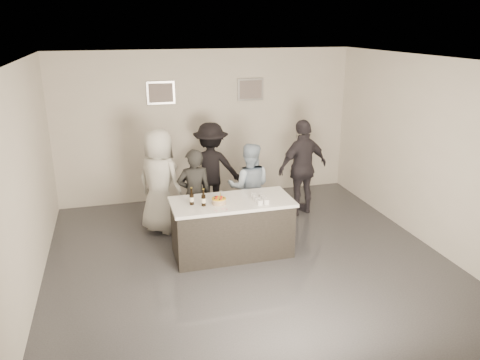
{
  "coord_description": "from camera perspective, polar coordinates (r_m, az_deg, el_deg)",
  "views": [
    {
      "loc": [
        -1.83,
        -6.15,
        3.47
      ],
      "look_at": [
        0.0,
        0.5,
        1.15
      ],
      "focal_mm": 35.0,
      "sensor_mm": 36.0,
      "label": 1
    }
  ],
  "objects": [
    {
      "name": "wall_back",
      "position": [
        9.54,
        -4.02,
        6.63
      ],
      "size": [
        6.0,
        0.04,
        3.0
      ],
      "primitive_type": "cube",
      "color": "silver",
      "rests_on": "ground"
    },
    {
      "name": "picture_left",
      "position": [
        9.26,
        -9.64,
        10.45
      ],
      "size": [
        0.54,
        0.04,
        0.44
      ],
      "primitive_type": "cube",
      "color": "#B2B2B7",
      "rests_on": "wall_back"
    },
    {
      "name": "beer_bottle_b",
      "position": [
        6.91,
        -4.48,
        -2.15
      ],
      "size": [
        0.07,
        0.07,
        0.26
      ],
      "primitive_type": "cylinder",
      "color": "black",
      "rests_on": "bar_counter"
    },
    {
      "name": "candles",
      "position": [
        6.79,
        -2.3,
        -3.65
      ],
      "size": [
        0.24,
        0.08,
        0.01
      ],
      "primitive_type": "cube",
      "color": "pink",
      "rests_on": "bar_counter"
    },
    {
      "name": "picture_right",
      "position": [
        9.61,
        1.28,
        10.99
      ],
      "size": [
        0.54,
        0.04,
        0.44
      ],
      "primitive_type": "cube",
      "color": "#B2B2B7",
      "rests_on": "wall_back"
    },
    {
      "name": "cake",
      "position": [
        7.01,
        -2.59,
        -2.62
      ],
      "size": [
        0.21,
        0.21,
        0.08
      ],
      "primitive_type": "cylinder",
      "color": "yellow",
      "rests_on": "bar_counter"
    },
    {
      "name": "wall_left",
      "position": [
        6.56,
        -24.86,
        -0.67
      ],
      "size": [
        0.04,
        6.0,
        3.0
      ],
      "primitive_type": "cube",
      "color": "silver",
      "rests_on": "ground"
    },
    {
      "name": "ceiling",
      "position": [
        6.44,
        1.22,
        14.39
      ],
      "size": [
        6.0,
        6.0,
        0.0
      ],
      "primitive_type": "plane",
      "rotation": [
        3.14,
        0.0,
        0.0
      ],
      "color": "white"
    },
    {
      "name": "person_guest_left",
      "position": [
        8.09,
        -9.78,
        -0.19
      ],
      "size": [
        1.03,
        1.03,
        1.81
      ],
      "primitive_type": "imported",
      "rotation": [
        0.0,
        0.0,
        2.37
      ],
      "color": "silver",
      "rests_on": "ground"
    },
    {
      "name": "person_guest_right",
      "position": [
        8.82,
        7.66,
        1.52
      ],
      "size": [
        1.14,
        0.7,
        1.81
      ],
      "primitive_type": "imported",
      "rotation": [
        0.0,
        0.0,
        3.4
      ],
      "color": "#2F2B33",
      "rests_on": "ground"
    },
    {
      "name": "wall_front",
      "position": [
        4.14,
        13.18,
        -10.35
      ],
      "size": [
        6.0,
        0.04,
        3.0
      ],
      "primitive_type": "cube",
      "color": "silver",
      "rests_on": "ground"
    },
    {
      "name": "person_guest_back",
      "position": [
        8.84,
        -3.54,
        1.44
      ],
      "size": [
        1.26,
        0.92,
        1.74
      ],
      "primitive_type": "imported",
      "rotation": [
        0.0,
        0.0,
        2.87
      ],
      "color": "black",
      "rests_on": "ground"
    },
    {
      "name": "person_main_blue",
      "position": [
        8.09,
        1.13,
        -0.86
      ],
      "size": [
        0.89,
        0.78,
        1.55
      ],
      "primitive_type": "imported",
      "rotation": [
        0.0,
        0.0,
        2.85
      ],
      "color": "#A1B8D3",
      "rests_on": "ground"
    },
    {
      "name": "beer_bottle_a",
      "position": [
        6.98,
        -5.92,
        -1.99
      ],
      "size": [
        0.07,
        0.07,
        0.26
      ],
      "primitive_type": "cylinder",
      "color": "black",
      "rests_on": "bar_counter"
    },
    {
      "name": "person_main_black",
      "position": [
        7.75,
        -5.57,
        -1.8
      ],
      "size": [
        0.57,
        0.38,
        1.56
      ],
      "primitive_type": "imported",
      "rotation": [
        0.0,
        0.0,
        3.14
      ],
      "color": "black",
      "rests_on": "ground"
    },
    {
      "name": "bar_counter",
      "position": [
        7.32,
        -0.97,
        -5.79
      ],
      "size": [
        1.86,
        0.86,
        0.9
      ],
      "primitive_type": "cube",
      "color": "white",
      "rests_on": "ground"
    },
    {
      "name": "floor",
      "position": [
        7.3,
        1.06,
        -9.81
      ],
      "size": [
        6.0,
        6.0,
        0.0
      ],
      "primitive_type": "plane",
      "color": "#3D3D42",
      "rests_on": "ground"
    },
    {
      "name": "wall_right",
      "position": [
        8.07,
        22.06,
        3.07
      ],
      "size": [
        0.04,
        6.0,
        3.0
      ],
      "primitive_type": "cube",
      "color": "silver",
      "rests_on": "ground"
    },
    {
      "name": "tumbler_cluster",
      "position": [
        7.12,
        2.49,
        -2.26
      ],
      "size": [
        0.19,
        0.4,
        0.08
      ],
      "primitive_type": "cube",
      "color": "gold",
      "rests_on": "bar_counter"
    }
  ]
}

